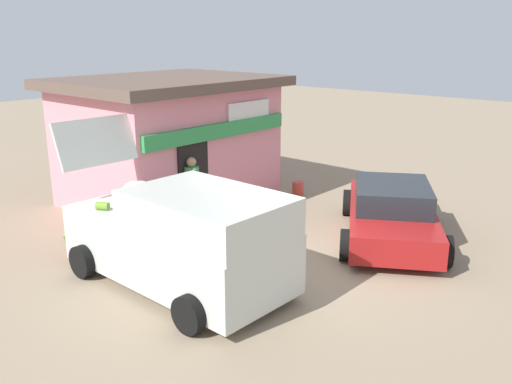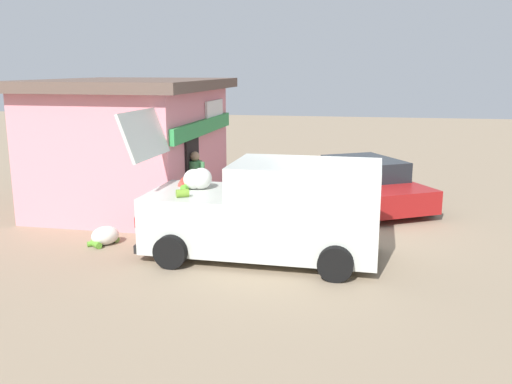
{
  "view_description": "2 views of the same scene",
  "coord_description": "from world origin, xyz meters",
  "px_view_note": "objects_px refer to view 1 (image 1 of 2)",
  "views": [
    {
      "loc": [
        -8.1,
        -5.74,
        4.4
      ],
      "look_at": [
        0.86,
        1.79,
        0.96
      ],
      "focal_mm": 38.37,
      "sensor_mm": 36.0,
      "label": 1
    },
    {
      "loc": [
        -12.21,
        -0.56,
        3.56
      ],
      "look_at": [
        0.16,
        1.76,
        0.76
      ],
      "focal_mm": 39.34,
      "sensor_mm": 36.0,
      "label": 2
    }
  ],
  "objects_px": {
    "delivery_van": "(182,237)",
    "unloaded_banana_pile": "(80,231)",
    "customer_bending": "(141,208)",
    "storefront_bar": "(169,139)",
    "vendor_standing": "(192,186)",
    "parked_sedan": "(391,212)",
    "paint_bucket": "(298,189)"
  },
  "relations": [
    {
      "from": "delivery_van",
      "to": "parked_sedan",
      "type": "distance_m",
      "value": 4.9
    },
    {
      "from": "vendor_standing",
      "to": "paint_bucket",
      "type": "relative_size",
      "value": 4.15
    },
    {
      "from": "unloaded_banana_pile",
      "to": "customer_bending",
      "type": "bearing_deg",
      "value": -69.09
    },
    {
      "from": "vendor_standing",
      "to": "delivery_van",
      "type": "bearing_deg",
      "value": -136.63
    },
    {
      "from": "vendor_standing",
      "to": "unloaded_banana_pile",
      "type": "xyz_separation_m",
      "value": [
        -2.2,
        1.29,
        -0.78
      ]
    },
    {
      "from": "vendor_standing",
      "to": "paint_bucket",
      "type": "distance_m",
      "value": 3.68
    },
    {
      "from": "storefront_bar",
      "to": "delivery_van",
      "type": "bearing_deg",
      "value": -129.07
    },
    {
      "from": "parked_sedan",
      "to": "storefront_bar",
      "type": "bearing_deg",
      "value": 101.29
    },
    {
      "from": "delivery_van",
      "to": "vendor_standing",
      "type": "height_order",
      "value": "delivery_van"
    },
    {
      "from": "parked_sedan",
      "to": "paint_bucket",
      "type": "relative_size",
      "value": 11.43
    },
    {
      "from": "storefront_bar",
      "to": "parked_sedan",
      "type": "height_order",
      "value": "storefront_bar"
    },
    {
      "from": "storefront_bar",
      "to": "paint_bucket",
      "type": "height_order",
      "value": "storefront_bar"
    },
    {
      "from": "parked_sedan",
      "to": "paint_bucket",
      "type": "height_order",
      "value": "parked_sedan"
    },
    {
      "from": "customer_bending",
      "to": "paint_bucket",
      "type": "bearing_deg",
      "value": -2.95
    },
    {
      "from": "vendor_standing",
      "to": "customer_bending",
      "type": "distance_m",
      "value": 1.65
    },
    {
      "from": "vendor_standing",
      "to": "customer_bending",
      "type": "bearing_deg",
      "value": -173.19
    },
    {
      "from": "parked_sedan",
      "to": "vendor_standing",
      "type": "relative_size",
      "value": 2.75
    },
    {
      "from": "parked_sedan",
      "to": "customer_bending",
      "type": "bearing_deg",
      "value": 136.23
    },
    {
      "from": "unloaded_banana_pile",
      "to": "parked_sedan",
      "type": "bearing_deg",
      "value": -49.47
    },
    {
      "from": "storefront_bar",
      "to": "paint_bucket",
      "type": "xyz_separation_m",
      "value": [
        2.49,
        -2.46,
        -1.47
      ]
    },
    {
      "from": "storefront_bar",
      "to": "unloaded_banana_pile",
      "type": "height_order",
      "value": "storefront_bar"
    },
    {
      "from": "vendor_standing",
      "to": "paint_bucket",
      "type": "height_order",
      "value": "vendor_standing"
    },
    {
      "from": "parked_sedan",
      "to": "paint_bucket",
      "type": "xyz_separation_m",
      "value": [
        1.31,
        3.46,
        -0.38
      ]
    },
    {
      "from": "delivery_van",
      "to": "vendor_standing",
      "type": "relative_size",
      "value": 2.9
    },
    {
      "from": "delivery_van",
      "to": "paint_bucket",
      "type": "relative_size",
      "value": 12.02
    },
    {
      "from": "delivery_van",
      "to": "customer_bending",
      "type": "xyz_separation_m",
      "value": [
        0.68,
        1.99,
        -0.05
      ]
    },
    {
      "from": "parked_sedan",
      "to": "unloaded_banana_pile",
      "type": "height_order",
      "value": "parked_sedan"
    },
    {
      "from": "vendor_standing",
      "to": "customer_bending",
      "type": "xyz_separation_m",
      "value": [
        -1.63,
        -0.19,
        -0.09
      ]
    },
    {
      "from": "vendor_standing",
      "to": "unloaded_banana_pile",
      "type": "relative_size",
      "value": 2.22
    },
    {
      "from": "delivery_van",
      "to": "unloaded_banana_pile",
      "type": "relative_size",
      "value": 6.43
    },
    {
      "from": "parked_sedan",
      "to": "customer_bending",
      "type": "distance_m",
      "value": 5.4
    },
    {
      "from": "storefront_bar",
      "to": "delivery_van",
      "type": "xyz_separation_m",
      "value": [
        -3.39,
        -4.18,
        -0.75
      ]
    }
  ]
}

